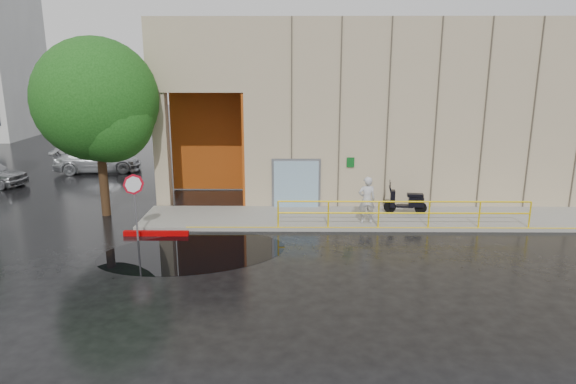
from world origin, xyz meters
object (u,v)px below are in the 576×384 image
scooter (406,195)px  red_curb (156,233)px  stop_sign (134,192)px  person (367,200)px  car_c (98,160)px  tree_near (100,105)px

scooter → red_curb: size_ratio=0.74×
scooter → stop_sign: 10.72m
person → car_c: size_ratio=0.38×
person → car_c: person is taller
stop_sign → person: bearing=1.4°
car_c → tree_near: size_ratio=0.67×
red_curb → tree_near: 5.78m
scooter → tree_near: tree_near is taller
car_c → stop_sign: bearing=-164.0°
car_c → tree_near: tree_near is taller
red_curb → car_c: size_ratio=0.50×
person → stop_sign: (-8.44, -1.71, 0.73)m
scooter → car_c: (-15.97, 8.64, -0.23)m
scooter → tree_near: size_ratio=0.25×
stop_sign → scooter: bearing=6.3°
person → scooter: bearing=-149.9°
stop_sign → red_curb: (0.53, 0.54, -1.71)m
scooter → car_c: 18.16m
stop_sign → red_curb: size_ratio=1.02×
person → red_curb: bearing=2.9°
red_curb → person: bearing=8.4°
scooter → tree_near: 12.87m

